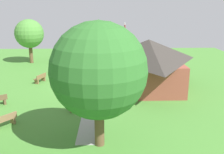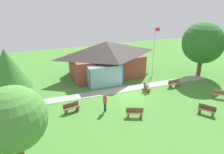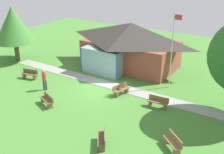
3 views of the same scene
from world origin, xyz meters
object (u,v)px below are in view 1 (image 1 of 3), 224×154
object	(u,v)px
bench_lawn_far_right	(5,121)
bench_mid_left	(74,67)
flagpole	(124,62)
bench_rear_near_path	(82,90)
tree_west_hedge	(99,33)
tree_lawn_corner	(29,34)
bench_mid_right	(74,104)
tree_east_hedge	(99,71)
visitor_strolling_lawn	(62,67)
bench_front_center	(40,78)
pavilion	(146,61)

from	to	relation	value
bench_lawn_far_right	bench_mid_left	world-z (taller)	same
flagpole	bench_rear_near_path	distance (m)	5.25
flagpole	tree_west_hedge	bearing A→B (deg)	-172.72
tree_lawn_corner	bench_mid_right	bearing A→B (deg)	24.32
tree_east_hedge	tree_lawn_corner	bearing A→B (deg)	-156.47
bench_lawn_far_right	bench_mid_left	bearing A→B (deg)	29.29
bench_mid_right	bench_mid_left	size ratio (longest dim) A/B	0.97
bench_rear_near_path	visitor_strolling_lawn	size ratio (longest dim) A/B	0.90
bench_lawn_far_right	tree_lawn_corner	bearing A→B (deg)	50.14
bench_mid_left	bench_front_center	bearing A→B (deg)	137.32
bench_mid_right	tree_lawn_corner	size ratio (longest dim) A/B	0.27
flagpole	visitor_strolling_lawn	world-z (taller)	flagpole
flagpole	bench_mid_right	bearing A→B (deg)	-80.45
pavilion	bench_front_center	world-z (taller)	pavilion
tree_west_hedge	tree_lawn_corner	size ratio (longest dim) A/B	0.99
bench_lawn_far_right	tree_east_hedge	world-z (taller)	tree_east_hedge
tree_east_hedge	visitor_strolling_lawn	bearing A→B (deg)	-163.73
bench_rear_near_path	bench_front_center	xyz separation A→B (m)	(-3.65, -4.42, 0.00)
visitor_strolling_lawn	tree_east_hedge	xyz separation A→B (m)	(14.12, 4.12, 3.18)
pavilion	bench_rear_near_path	xyz separation A→B (m)	(2.53, -5.86, -1.88)
flagpole	bench_lawn_far_right	bearing A→B (deg)	-66.85
bench_lawn_far_right	bench_mid_left	xyz separation A→B (m)	(-14.58, 2.85, 0.00)
bench_mid_left	pavilion	bearing A→B (deg)	-141.50
pavilion	bench_lawn_far_right	world-z (taller)	pavilion
tree_west_hedge	tree_east_hedge	world-z (taller)	tree_east_hedge
flagpole	tree_west_hedge	xyz separation A→B (m)	(-16.16, -2.07, 0.37)
bench_lawn_far_right	tree_west_hedge	xyz separation A→B (m)	(-19.47, 5.68, 3.39)
pavilion	bench_rear_near_path	world-z (taller)	pavilion
flagpole	tree_lawn_corner	world-z (taller)	flagpole
flagpole	tree_east_hedge	bearing A→B (deg)	-17.32
bench_rear_near_path	tree_west_hedge	xyz separation A→B (m)	(-13.44, 1.27, 3.39)
bench_mid_right	tree_east_hedge	bearing A→B (deg)	-161.79
flagpole	bench_mid_right	size ratio (longest dim) A/B	4.10
tree_lawn_corner	bench_rear_near_path	bearing A→B (deg)	31.01
bench_rear_near_path	bench_front_center	world-z (taller)	same
pavilion	bench_front_center	distance (m)	10.51
tree_east_hedge	tree_west_hedge	bearing A→B (deg)	-179.25
flagpole	bench_mid_right	world-z (taller)	flagpole
bench_lawn_far_right	visitor_strolling_lawn	bearing A→B (deg)	31.40
bench_front_center	tree_west_hedge	size ratio (longest dim) A/B	0.28
pavilion	tree_east_hedge	bearing A→B (deg)	-21.46
bench_rear_near_path	flagpole	bearing A→B (deg)	156.97
visitor_strolling_lawn	tree_lawn_corner	world-z (taller)	tree_lawn_corner
pavilion	bench_rear_near_path	distance (m)	6.65
flagpole	tree_west_hedge	world-z (taller)	flagpole
tree_west_hedge	tree_east_hedge	xyz separation A→B (m)	(21.86, 0.29, 0.42)
bench_rear_near_path	visitor_strolling_lawn	world-z (taller)	visitor_strolling_lawn
bench_front_center	bench_rear_near_path	bearing A→B (deg)	-106.97
bench_mid_left	bench_rear_near_path	bearing A→B (deg)	177.90
pavilion	tree_east_hedge	distance (m)	11.92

